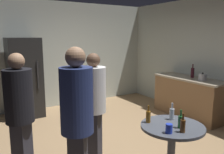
# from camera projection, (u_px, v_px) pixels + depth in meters

# --- Properties ---
(ground_plane) EXTENTS (5.20, 5.20, 0.10)m
(ground_plane) POSITION_uv_depth(u_px,v_px,m) (109.00, 145.00, 4.13)
(ground_plane) COLOR #9E7C56
(wall_back) EXTENTS (5.32, 0.06, 2.70)m
(wall_back) POSITION_uv_depth(u_px,v_px,m) (57.00, 55.00, 6.08)
(wall_back) COLOR beige
(wall_back) RESTS_ON ground_plane
(wall_side_right) EXTENTS (0.06, 5.20, 2.70)m
(wall_side_right) POSITION_uv_depth(u_px,v_px,m) (210.00, 58.00, 5.24)
(wall_side_right) COLOR beige
(wall_side_right) RESTS_ON ground_plane
(refrigerator) EXTENTS (0.70, 0.68, 1.80)m
(refrigerator) POSITION_uv_depth(u_px,v_px,m) (25.00, 78.00, 5.33)
(refrigerator) COLOR black
(refrigerator) RESTS_ON ground_plane
(kitchen_counter) EXTENTS (0.64, 1.70, 0.90)m
(kitchen_counter) POSITION_uv_depth(u_px,v_px,m) (189.00, 97.00, 5.41)
(kitchen_counter) COLOR olive
(kitchen_counter) RESTS_ON ground_plane
(kettle) EXTENTS (0.24, 0.17, 0.18)m
(kettle) POSITION_uv_depth(u_px,v_px,m) (203.00, 77.00, 4.99)
(kettle) COLOR #B2B2B7
(kettle) RESTS_ON kitchen_counter
(wine_bottle_on_counter) EXTENTS (0.08, 0.08, 0.31)m
(wine_bottle_on_counter) POSITION_uv_depth(u_px,v_px,m) (193.00, 72.00, 5.34)
(wine_bottle_on_counter) COLOR #3F141E
(wine_bottle_on_counter) RESTS_ON kitchen_counter
(foreground_table) EXTENTS (0.80, 0.80, 0.73)m
(foreground_table) POSITION_uv_depth(u_px,v_px,m) (172.00, 133.00, 2.98)
(foreground_table) COLOR #4C515B
(foreground_table) RESTS_ON ground_plane
(beer_bottle_amber) EXTENTS (0.06, 0.06, 0.23)m
(beer_bottle_amber) POSITION_uv_depth(u_px,v_px,m) (148.00, 116.00, 3.04)
(beer_bottle_amber) COLOR #8C5919
(beer_bottle_amber) RESTS_ON foreground_table
(beer_bottle_brown) EXTENTS (0.06, 0.06, 0.23)m
(beer_bottle_brown) POSITION_uv_depth(u_px,v_px,m) (183.00, 125.00, 2.74)
(beer_bottle_brown) COLOR #593314
(beer_bottle_brown) RESTS_ON foreground_table
(beer_bottle_green) EXTENTS (0.06, 0.06, 0.23)m
(beer_bottle_green) POSITION_uv_depth(u_px,v_px,m) (181.00, 121.00, 2.86)
(beer_bottle_green) COLOR #26662D
(beer_bottle_green) RESTS_ON foreground_table
(beer_bottle_clear) EXTENTS (0.06, 0.06, 0.23)m
(beer_bottle_clear) POSITION_uv_depth(u_px,v_px,m) (172.00, 114.00, 3.15)
(beer_bottle_clear) COLOR silver
(beer_bottle_clear) RESTS_ON foreground_table
(plastic_cup_blue) EXTENTS (0.08, 0.08, 0.11)m
(plastic_cup_blue) POSITION_uv_depth(u_px,v_px,m) (169.00, 129.00, 2.72)
(plastic_cup_blue) COLOR blue
(plastic_cup_blue) RESTS_ON foreground_table
(person_in_white_shirt) EXTENTS (0.48, 0.48, 1.62)m
(person_in_white_shirt) POSITION_uv_depth(u_px,v_px,m) (94.00, 102.00, 3.27)
(person_in_white_shirt) COLOR #2D2D38
(person_in_white_shirt) RESTS_ON ground_plane
(person_in_navy_shirt) EXTENTS (0.48, 0.48, 1.75)m
(person_in_navy_shirt) POSITION_uv_depth(u_px,v_px,m) (77.00, 117.00, 2.41)
(person_in_navy_shirt) COLOR #2D2D38
(person_in_navy_shirt) RESTS_ON ground_plane
(person_in_black_shirt) EXTENTS (0.48, 0.48, 1.65)m
(person_in_black_shirt) POSITION_uv_depth(u_px,v_px,m) (20.00, 110.00, 2.84)
(person_in_black_shirt) COLOR #2D2D38
(person_in_black_shirt) RESTS_ON ground_plane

